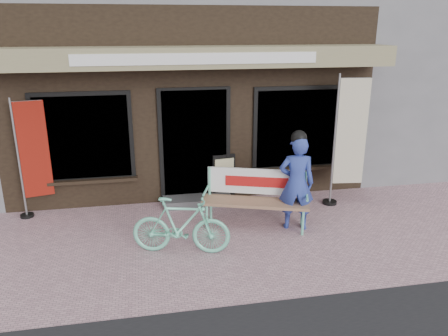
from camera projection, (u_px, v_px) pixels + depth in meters
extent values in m
plane|color=#C2949F|center=(212.00, 248.00, 6.72)|extent=(70.00, 70.00, 0.00)
cube|color=black|center=(179.00, 87.00, 10.83)|extent=(7.00, 6.00, 3.60)
cube|color=gray|center=(195.00, 57.00, 7.41)|extent=(7.00, 0.80, 0.35)
cube|color=white|center=(198.00, 59.00, 7.03)|extent=(4.00, 0.02, 0.18)
cube|color=black|center=(195.00, 146.00, 8.23)|extent=(1.20, 0.06, 2.10)
cube|color=black|center=(195.00, 146.00, 8.22)|extent=(1.35, 0.04, 2.20)
cube|color=black|center=(84.00, 138.00, 7.80)|extent=(1.60, 0.06, 1.50)
cube|color=black|center=(297.00, 128.00, 8.50)|extent=(1.60, 0.06, 1.50)
cube|color=black|center=(84.00, 138.00, 7.79)|extent=(1.75, 0.04, 1.65)
cube|color=black|center=(297.00, 129.00, 8.49)|extent=(1.75, 0.04, 1.65)
cube|color=black|center=(88.00, 181.00, 7.99)|extent=(1.80, 0.18, 0.06)
cube|color=black|center=(296.00, 168.00, 8.70)|extent=(1.80, 0.18, 0.06)
cube|color=#59595B|center=(198.00, 201.00, 8.33)|extent=(1.30, 0.45, 0.15)
cylinder|color=#70DBB6|center=(207.00, 217.00, 7.29)|extent=(0.06, 0.06, 0.42)
cylinder|color=#70DBB6|center=(211.00, 208.00, 7.66)|extent=(0.06, 0.06, 0.42)
cylinder|color=#70DBB6|center=(303.00, 223.00, 7.07)|extent=(0.06, 0.06, 0.42)
cylinder|color=#70DBB6|center=(302.00, 213.00, 7.44)|extent=(0.06, 0.06, 0.42)
cube|color=#9D7356|center=(255.00, 202.00, 7.29)|extent=(1.83, 1.00, 0.05)
cylinder|color=#70DBB6|center=(210.00, 182.00, 7.51)|extent=(0.06, 0.06, 0.54)
cylinder|color=#70DBB6|center=(305.00, 187.00, 7.29)|extent=(0.06, 0.06, 0.54)
cube|color=white|center=(257.00, 181.00, 7.40)|extent=(1.60, 0.58, 0.44)
cube|color=#B21414|center=(257.00, 182.00, 7.38)|extent=(1.01, 0.36, 0.18)
cylinder|color=#70DBB6|center=(206.00, 190.00, 7.35)|extent=(0.18, 0.42, 0.04)
cylinder|color=#70DBB6|center=(307.00, 196.00, 7.12)|extent=(0.18, 0.42, 0.04)
imported|color=#2D3F9C|center=(296.00, 183.00, 7.16)|extent=(0.65, 0.51, 1.59)
sphere|color=black|center=(299.00, 138.00, 6.92)|extent=(0.31, 0.31, 0.26)
imported|color=#70DBB6|center=(181.00, 226.00, 6.45)|extent=(1.52, 0.77, 0.88)
cylinder|color=gray|center=(19.00, 160.00, 7.48)|extent=(0.04, 0.04, 2.14)
cylinder|color=gray|center=(26.00, 101.00, 7.27)|extent=(0.48, 0.14, 0.02)
cube|color=maroon|center=(34.00, 150.00, 7.54)|extent=(0.48, 0.15, 1.70)
cylinder|color=black|center=(27.00, 215.00, 7.80)|extent=(0.28, 0.28, 0.05)
cylinder|color=gray|center=(334.00, 141.00, 8.01)|extent=(0.05, 0.05, 2.46)
cylinder|color=gray|center=(355.00, 78.00, 7.67)|extent=(0.56, 0.10, 0.03)
cube|color=beige|center=(351.00, 132.00, 7.98)|extent=(0.56, 0.10, 1.96)
cylinder|color=black|center=(330.00, 202.00, 8.39)|extent=(0.30, 0.30, 0.06)
cube|color=black|center=(224.00, 176.00, 8.53)|extent=(0.46, 0.15, 0.90)
cube|color=beige|center=(224.00, 172.00, 8.45)|extent=(0.38, 0.08, 0.55)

